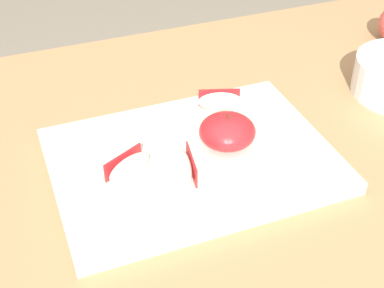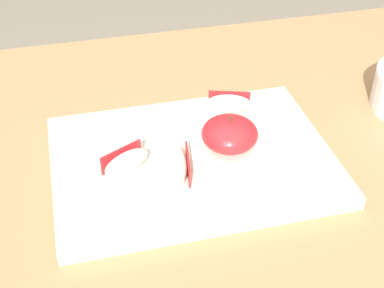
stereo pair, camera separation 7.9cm
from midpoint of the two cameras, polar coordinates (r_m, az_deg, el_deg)
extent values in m
cube|color=#9E754C|center=(0.83, 6.90, -3.10)|extent=(1.37, 0.92, 0.03)
cube|color=beige|center=(0.80, 2.79, -1.82)|extent=(0.40, 0.29, 0.02)
ellipsoid|color=#B21E23|center=(0.81, 7.05, 1.00)|extent=(0.08, 0.08, 0.05)
cylinder|color=#4C3319|center=(0.79, 7.19, 2.46)|extent=(0.00, 0.00, 0.01)
ellipsoid|color=#F4EACC|center=(0.76, 1.58, -2.27)|extent=(0.03, 0.07, 0.03)
cube|color=#B21E23|center=(0.76, 2.54, -2.22)|extent=(0.01, 0.07, 0.03)
ellipsoid|color=#F4EACC|center=(0.76, -3.93, -1.91)|extent=(0.07, 0.05, 0.03)
cube|color=#B21E23|center=(0.77, -4.51, -1.45)|extent=(0.06, 0.03, 0.03)
ellipsoid|color=#F4EACC|center=(0.88, 6.44, 4.11)|extent=(0.07, 0.04, 0.03)
cube|color=#B21E23|center=(0.89, 6.42, 4.56)|extent=(0.07, 0.02, 0.03)
camera|label=1|loc=(0.04, -87.14, 2.19)|focal=51.24mm
camera|label=2|loc=(0.04, 92.86, -2.19)|focal=51.24mm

